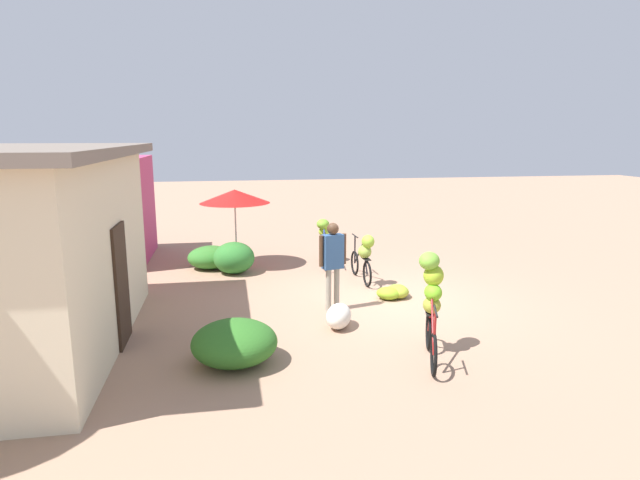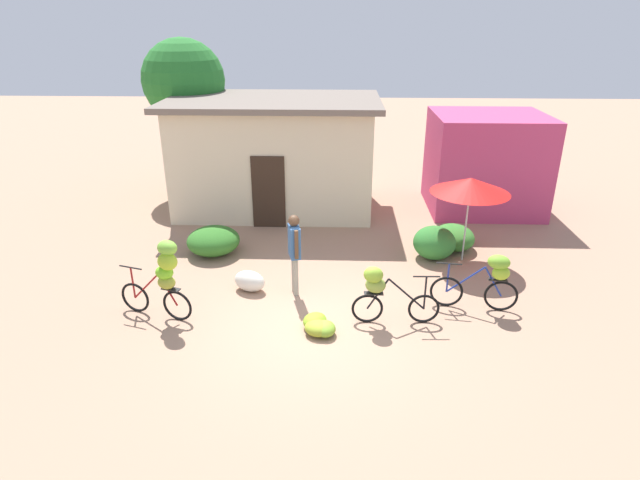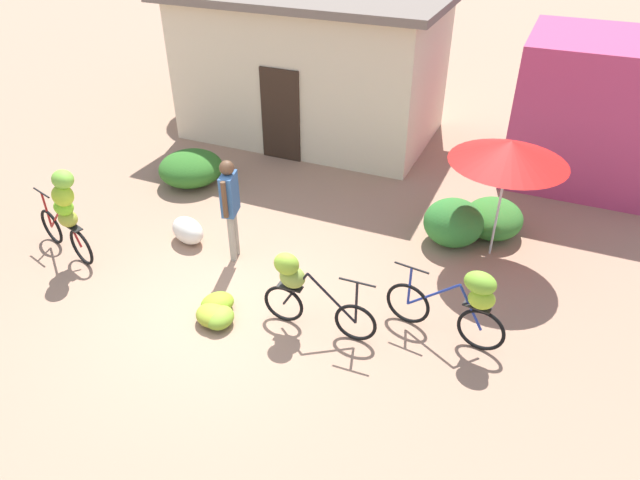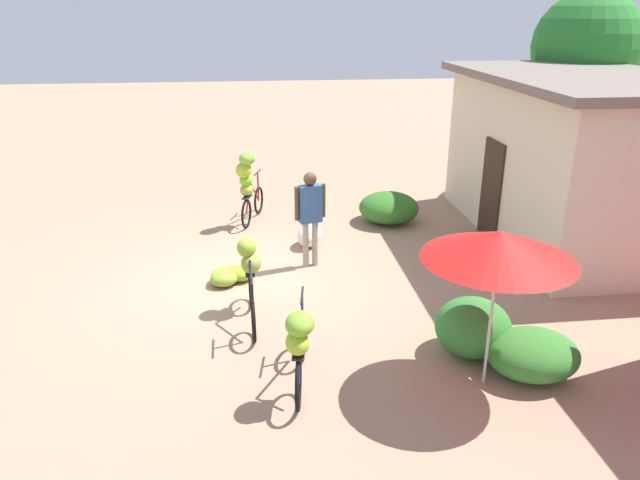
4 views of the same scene
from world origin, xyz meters
The scene contains 13 objects.
ground_plane centered at (0.00, 0.00, 0.00)m, with size 60.00×60.00×0.00m, color #A47D64.
building_low centered at (-1.50, 6.71, 1.64)m, with size 6.10×3.87×3.25m.
tree_behind_building centered at (-4.48, 8.29, 3.53)m, with size 2.56×2.56×4.83m.
hedge_bush_front_left centered at (-2.66, 3.21, 0.33)m, with size 1.29×1.31×0.66m, color #2F6D24.
hedge_bush_front_right centered at (2.72, 3.14, 0.40)m, with size 1.01×1.02×0.79m, color #317E31.
hedge_bush_mid centered at (3.31, 3.72, 0.30)m, with size 1.02×1.20×0.59m, color #357D2E.
market_umbrella centered at (3.40, 3.06, 1.86)m, with size 1.81×1.81×2.04m.
bicycle_leftmost centered at (-2.86, 0.16, 0.97)m, with size 1.54×0.64×1.64m.
bicycle_near_pile centered at (1.25, 0.16, 0.70)m, with size 1.67×0.42×1.19m.
bicycle_center_loaded centered at (3.36, 0.73, 0.71)m, with size 1.70×0.44×1.19m.
banana_pile_on_ground centered at (0.07, -0.21, 0.13)m, with size 0.73×0.87×0.26m.
produce_sack centered at (-1.47, 1.34, 0.22)m, with size 0.70×0.44×0.44m, color silver.
person_vendor centered at (-0.49, 1.26, 1.09)m, with size 0.30×0.56×1.76m.
Camera 4 is at (9.51, 0.25, 4.43)m, focal length 33.52 mm.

